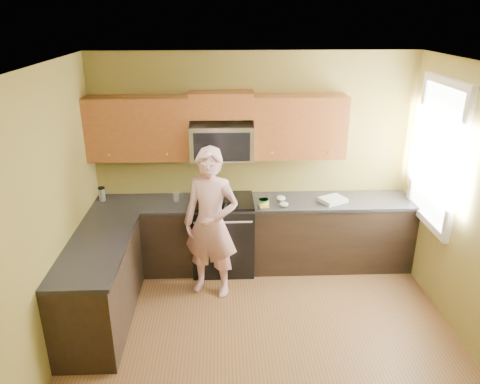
{
  "coord_description": "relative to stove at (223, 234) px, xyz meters",
  "views": [
    {
      "loc": [
        -0.4,
        -3.55,
        3.14
      ],
      "look_at": [
        -0.2,
        1.3,
        1.2
      ],
      "focal_mm": 34.24,
      "sensor_mm": 36.0,
      "label": 1
    }
  ],
  "objects": [
    {
      "name": "floor",
      "position": [
        0.4,
        -1.68,
        -0.47
      ],
      "size": [
        4.0,
        4.0,
        0.0
      ],
      "primitive_type": "plane",
      "color": "brown",
      "rests_on": "ground"
    },
    {
      "name": "ceiling",
      "position": [
        0.4,
        -1.68,
        2.23
      ],
      "size": [
        4.0,
        4.0,
        0.0
      ],
      "primitive_type": "plane",
      "rotation": [
        3.14,
        0.0,
        0.0
      ],
      "color": "white",
      "rests_on": "ground"
    },
    {
      "name": "wall_back",
      "position": [
        0.4,
        0.32,
        0.88
      ],
      "size": [
        4.0,
        0.0,
        4.0
      ],
      "primitive_type": "plane",
      "rotation": [
        1.57,
        0.0,
        0.0
      ],
      "color": "olive",
      "rests_on": "ground"
    },
    {
      "name": "wall_left",
      "position": [
        -1.6,
        -1.68,
        0.88
      ],
      "size": [
        0.0,
        4.0,
        4.0
      ],
      "primitive_type": "plane",
      "rotation": [
        1.57,
        0.0,
        1.57
      ],
      "color": "olive",
      "rests_on": "ground"
    },
    {
      "name": "cabinet_back_run",
      "position": [
        0.4,
        0.02,
        -0.03
      ],
      "size": [
        4.0,
        0.6,
        0.88
      ],
      "primitive_type": "cube",
      "color": "black",
      "rests_on": "floor"
    },
    {
      "name": "cabinet_left_run",
      "position": [
        -1.3,
        -1.08,
        -0.03
      ],
      "size": [
        0.6,
        1.6,
        0.88
      ],
      "primitive_type": "cube",
      "color": "black",
      "rests_on": "floor"
    },
    {
      "name": "countertop_back",
      "position": [
        0.4,
        0.01,
        0.43
      ],
      "size": [
        4.0,
        0.62,
        0.04
      ],
      "primitive_type": "cube",
      "color": "black",
      "rests_on": "cabinet_back_run"
    },
    {
      "name": "countertop_left",
      "position": [
        -1.29,
        -1.08,
        0.43
      ],
      "size": [
        0.62,
        1.6,
        0.04
      ],
      "primitive_type": "cube",
      "color": "black",
      "rests_on": "cabinet_left_run"
    },
    {
      "name": "stove",
      "position": [
        0.0,
        0.0,
        0.0
      ],
      "size": [
        0.76,
        0.65,
        0.95
      ],
      "primitive_type": null,
      "color": "black",
      "rests_on": "floor"
    },
    {
      "name": "microwave",
      "position": [
        0.0,
        0.12,
        0.97
      ],
      "size": [
        0.76,
        0.4,
        0.42
      ],
      "primitive_type": null,
      "color": "silver",
      "rests_on": "wall_back"
    },
    {
      "name": "upper_cab_left",
      "position": [
        -0.99,
        0.16,
        0.97
      ],
      "size": [
        1.22,
        0.33,
        0.75
      ],
      "primitive_type": null,
      "color": "brown",
      "rests_on": "wall_back"
    },
    {
      "name": "upper_cab_right",
      "position": [
        0.94,
        0.16,
        0.97
      ],
      "size": [
        1.12,
        0.33,
        0.75
      ],
      "primitive_type": null,
      "color": "brown",
      "rests_on": "wall_back"
    },
    {
      "name": "upper_cab_over_mw",
      "position": [
        0.0,
        0.16,
        1.62
      ],
      "size": [
        0.76,
        0.33,
        0.3
      ],
      "primitive_type": "cube",
      "color": "brown",
      "rests_on": "wall_back"
    },
    {
      "name": "window",
      "position": [
        2.38,
        -0.48,
        1.17
      ],
      "size": [
        0.06,
        1.06,
        1.66
      ],
      "primitive_type": null,
      "color": "white",
      "rests_on": "wall_right"
    },
    {
      "name": "woman",
      "position": [
        -0.14,
        -0.55,
        0.41
      ],
      "size": [
        0.75,
        0.62,
        1.77
      ],
      "primitive_type": "imported",
      "rotation": [
        0.0,
        0.0,
        -0.35
      ],
      "color": "#E07078",
      "rests_on": "floor"
    },
    {
      "name": "frying_pan",
      "position": [
        0.07,
        -0.1,
        0.47
      ],
      "size": [
        0.32,
        0.46,
        0.06
      ],
      "primitive_type": null,
      "rotation": [
        0.0,
        0.0,
        -0.19
      ],
      "color": "black",
      "rests_on": "stove"
    },
    {
      "name": "butter_tub",
      "position": [
        0.5,
        -0.12,
        0.45
      ],
      "size": [
        0.16,
        0.16,
        0.1
      ],
      "primitive_type": null,
      "rotation": [
        0.0,
        0.0,
        -0.23
      ],
      "color": "yellow",
      "rests_on": "countertop_back"
    },
    {
      "name": "toast_slice",
      "position": [
        0.51,
        -0.18,
        0.45
      ],
      "size": [
        0.11,
        0.11,
        0.01
      ],
      "primitive_type": "cube",
      "rotation": [
        0.0,
        0.0,
        0.01
      ],
      "color": "#B27F47",
      "rests_on": "countertop_back"
    },
    {
      "name": "napkin_a",
      "position": [
        0.74,
        -0.17,
        0.48
      ],
      "size": [
        0.14,
        0.15,
        0.06
      ],
      "primitive_type": "ellipsoid",
      "rotation": [
        0.0,
        0.0,
        -0.3
      ],
      "color": "silver",
      "rests_on": "countertop_back"
    },
    {
      "name": "napkin_b",
      "position": [
        0.72,
        0.01,
        0.48
      ],
      "size": [
        0.14,
        0.15,
        0.07
      ],
      "primitive_type": "ellipsoid",
      "rotation": [
        0.0,
        0.0,
        -0.15
      ],
      "color": "silver",
      "rests_on": "countertop_back"
    },
    {
      "name": "dish_towel",
      "position": [
        1.37,
        -0.05,
        0.47
      ],
      "size": [
        0.38,
        0.35,
        0.05
      ],
      "primitive_type": "cube",
      "rotation": [
        0.0,
        0.0,
        0.47
      ],
      "color": "white",
      "rests_on": "countertop_back"
    },
    {
      "name": "travel_mug",
      "position": [
        -1.5,
        0.11,
        0.45
      ],
      "size": [
        0.09,
        0.09,
        0.18
      ],
      "primitive_type": null,
      "rotation": [
        0.0,
        0.0,
        -0.15
      ],
      "color": "silver",
      "rests_on": "countertop_back"
    },
    {
      "name": "glass_c",
      "position": [
        -0.58,
        0.07,
        0.51
      ],
      "size": [
        0.08,
        0.08,
        0.12
      ],
      "primitive_type": "cylinder",
      "rotation": [
        0.0,
        0.0,
        0.21
      ],
      "color": "silver",
      "rests_on": "countertop_back"
    }
  ]
}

